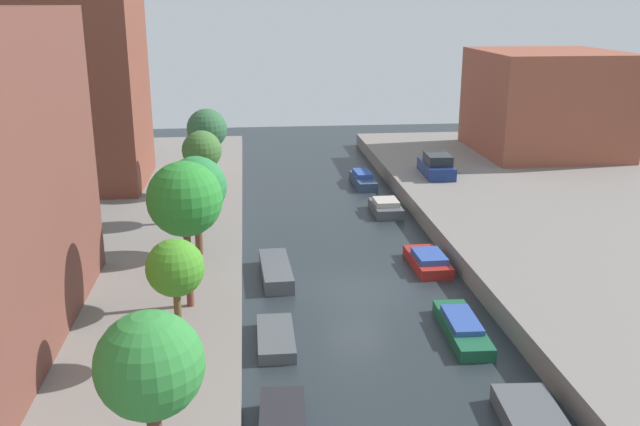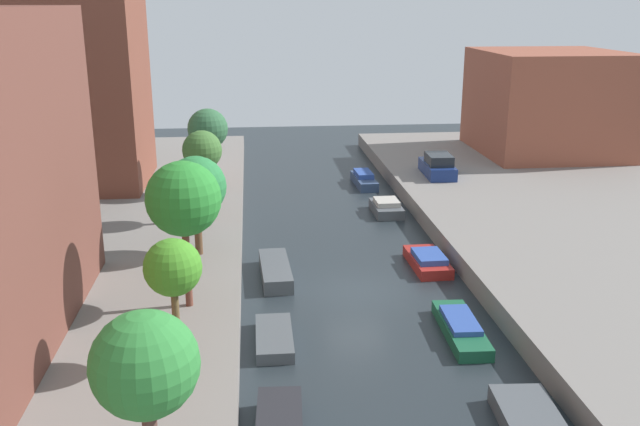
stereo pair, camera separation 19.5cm
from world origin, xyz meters
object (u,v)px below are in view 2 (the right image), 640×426
at_px(street_tree_0, 145,366).
at_px(moored_boat_right_2, 461,328).
at_px(street_tree_3, 196,187).
at_px(moored_boat_right_3, 428,261).
at_px(street_tree_4, 202,152).
at_px(moored_boat_right_5, 364,180).
at_px(moored_boat_left_3, 275,271).
at_px(low_block_right, 547,102).
at_px(parked_car, 438,166).
at_px(moored_boat_left_2, 274,338).
at_px(street_tree_5, 208,129).
at_px(street_tree_1, 173,269).
at_px(moored_boat_right_4, 386,208).
at_px(street_tree_2, 183,199).

distance_m(street_tree_0, moored_boat_right_2, 14.23).
bearing_deg(street_tree_3, moored_boat_right_2, -35.26).
height_order(street_tree_0, moored_boat_right_3, street_tree_0).
xyz_separation_m(street_tree_4, moored_boat_right_5, (10.16, 10.23, -4.32)).
distance_m(street_tree_0, moored_boat_left_3, 16.34).
xyz_separation_m(low_block_right, parked_car, (-10.08, -6.67, -3.18)).
distance_m(moored_boat_left_2, moored_boat_right_3, 10.30).
distance_m(low_block_right, street_tree_5, 26.73).
bearing_deg(moored_boat_right_5, street_tree_0, -107.82).
height_order(street_tree_1, moored_boat_right_4, street_tree_1).
bearing_deg(street_tree_5, street_tree_2, -90.00).
distance_m(street_tree_4, parked_car, 17.39).
relative_size(street_tree_4, moored_boat_right_5, 1.20).
relative_size(low_block_right, moored_boat_right_4, 3.45).
bearing_deg(street_tree_0, moored_boat_right_2, 41.46).
relative_size(street_tree_4, moored_boat_right_2, 1.09).
xyz_separation_m(street_tree_2, street_tree_3, (0.00, 5.71, -1.04)).
bearing_deg(moored_boat_right_5, street_tree_1, -111.75).
height_order(street_tree_2, street_tree_3, street_tree_2).
bearing_deg(moored_boat_left_2, low_block_right, 51.72).
bearing_deg(moored_boat_left_2, moored_boat_right_3, 42.84).
bearing_deg(low_block_right, street_tree_2, -133.73).
height_order(street_tree_3, moored_boat_right_5, street_tree_3).
height_order(moored_boat_left_3, moored_boat_right_4, moored_boat_right_4).
bearing_deg(parked_car, moored_boat_right_2, -102.39).
distance_m(low_block_right, moored_boat_right_2, 31.55).
bearing_deg(moored_boat_right_5, street_tree_2, -115.77).
bearing_deg(parked_car, moored_boat_left_3, -128.15).
distance_m(low_block_right, street_tree_3, 32.15).
xyz_separation_m(street_tree_2, moored_boat_right_2, (10.23, -1.53, -4.92)).
distance_m(street_tree_2, moored_boat_left_2, 6.10).
bearing_deg(moored_boat_left_3, street_tree_0, -102.60).
xyz_separation_m(low_block_right, moored_boat_right_2, (-14.67, -27.56, -4.51)).
height_order(moored_boat_left_2, moored_boat_right_3, moored_boat_right_3).
relative_size(low_block_right, street_tree_4, 2.20).
bearing_deg(moored_boat_right_3, street_tree_5, 134.66).
xyz_separation_m(street_tree_5, moored_boat_right_3, (10.72, -10.84, -4.58)).
relative_size(moored_boat_right_2, moored_boat_right_3, 1.22).
distance_m(street_tree_4, moored_boat_right_4, 11.83).
relative_size(low_block_right, moored_boat_left_3, 2.47).
xyz_separation_m(street_tree_4, street_tree_5, (-0.00, 5.51, 0.19)).
height_order(street_tree_0, street_tree_1, street_tree_0).
bearing_deg(moored_boat_right_2, street_tree_2, 171.51).
distance_m(street_tree_3, moored_boat_right_4, 14.05).
bearing_deg(moored_boat_left_3, moored_boat_left_2, -92.64).
bearing_deg(street_tree_4, street_tree_5, 90.00).
relative_size(low_block_right, street_tree_1, 2.53).
xyz_separation_m(low_block_right, moored_boat_right_5, (-14.74, -4.99, -4.41)).
bearing_deg(moored_boat_left_3, street_tree_4, 120.34).
bearing_deg(parked_car, moored_boat_right_5, 160.18).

